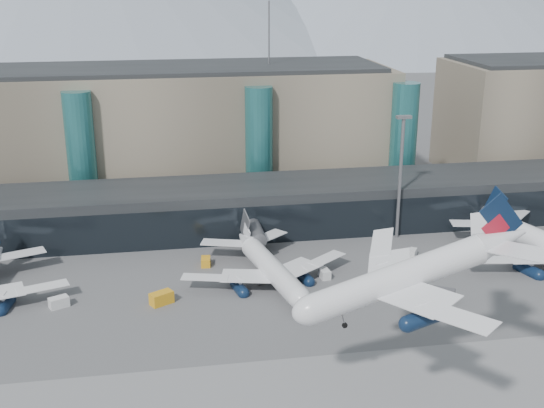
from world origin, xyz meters
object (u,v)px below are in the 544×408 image
(veh_d, at_px, (412,253))
(veh_g, at_px, (324,274))
(veh_a, at_px, (59,302))
(jet_parked_right, at_px, (544,237))
(lightmast_mid, at_px, (401,170))
(veh_b, at_px, (206,262))
(veh_c, at_px, (443,295))
(hero_jet, at_px, (420,265))
(jet_parked_mid, at_px, (266,258))
(veh_h, at_px, (162,298))

(veh_d, distance_m, veh_g, 20.41)
(veh_a, height_order, veh_g, veh_a)
(jet_parked_right, bearing_deg, lightmast_mid, 39.43)
(lightmast_mid, relative_size, veh_a, 8.29)
(veh_b, distance_m, veh_c, 43.54)
(veh_a, bearing_deg, veh_b, 1.83)
(veh_a, xyz_separation_m, veh_g, (45.69, 3.91, -0.07))
(veh_c, bearing_deg, veh_a, -155.11)
(lightmast_mid, relative_size, veh_c, 6.95)
(jet_parked_right, height_order, veh_g, jet_parked_right)
(hero_jet, bearing_deg, veh_b, 113.81)
(jet_parked_mid, xyz_separation_m, jet_parked_right, (53.46, -0.24, 0.65))
(lightmast_mid, relative_size, jet_parked_mid, 0.78)
(lightmast_mid, relative_size, jet_parked_right, 0.67)
(veh_h, bearing_deg, veh_b, 30.34)
(hero_jet, xyz_separation_m, veh_c, (14.63, 24.15, -16.83))
(jet_parked_right, xyz_separation_m, veh_g, (-43.09, -1.21, -3.87))
(veh_d, relative_size, veh_g, 0.90)
(veh_a, height_order, veh_b, veh_a)
(hero_jet, height_order, veh_a, hero_jet)
(veh_g, bearing_deg, jet_parked_right, 84.38)
(jet_parked_mid, bearing_deg, hero_jet, -172.30)
(veh_b, height_order, veh_d, veh_b)
(lightmast_mid, relative_size, veh_b, 9.37)
(hero_jet, distance_m, veh_h, 47.32)
(jet_parked_mid, relative_size, veh_h, 8.80)
(lightmast_mid, distance_m, veh_b, 43.32)
(veh_a, distance_m, veh_h, 16.72)
(veh_g, height_order, veh_h, veh_h)
(jet_parked_right, distance_m, veh_b, 64.34)
(veh_a, distance_m, veh_b, 28.16)
(jet_parked_mid, distance_m, veh_h, 20.17)
(hero_jet, height_order, veh_c, hero_jet)
(veh_b, relative_size, veh_d, 1.11)
(jet_parked_right, relative_size, veh_b, 14.08)
(jet_parked_right, xyz_separation_m, veh_c, (-25.60, -13.21, -3.65))
(veh_c, distance_m, veh_g, 21.21)
(lightmast_mid, xyz_separation_m, jet_parked_mid, (-30.00, -15.69, -10.40))
(veh_a, relative_size, veh_d, 1.25)
(veh_a, bearing_deg, veh_d, -16.01)
(jet_parked_mid, bearing_deg, veh_h, 98.79)
(veh_a, xyz_separation_m, veh_d, (64.92, 10.76, -0.16))
(veh_h, bearing_deg, jet_parked_mid, -9.13)
(veh_b, distance_m, veh_g, 22.53)
(jet_parked_mid, xyz_separation_m, veh_h, (-18.69, -6.98, -2.98))
(lightmast_mid, height_order, veh_h, lightmast_mid)
(veh_b, distance_m, veh_d, 39.94)
(veh_a, relative_size, veh_g, 1.12)
(veh_h, bearing_deg, veh_d, -15.23)
(jet_parked_mid, bearing_deg, veh_c, -127.45)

